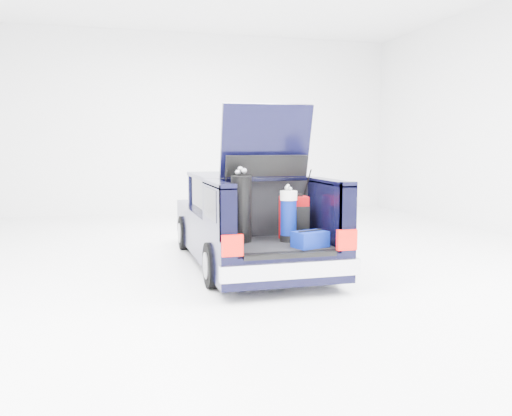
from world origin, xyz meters
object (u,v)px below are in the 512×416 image
object	(u,v)px
red_suitcase	(294,218)
black_golf_bag	(241,209)
blue_duffel	(310,239)
blue_golf_bag	(289,216)
car	(246,221)

from	to	relation	value
red_suitcase	black_golf_bag	bearing A→B (deg)	-171.02
black_golf_bag	blue_duffel	world-z (taller)	black_golf_bag
blue_golf_bag	blue_duffel	world-z (taller)	blue_golf_bag
black_golf_bag	blue_duffel	distance (m)	1.03
red_suitcase	black_golf_bag	world-z (taller)	black_golf_bag
red_suitcase	blue_duffel	world-z (taller)	red_suitcase
blue_golf_bag	blue_duffel	size ratio (longest dim) A/B	1.59
red_suitcase	blue_duffel	bearing A→B (deg)	-83.70
red_suitcase	blue_duffel	xyz separation A→B (m)	(0.01, -0.62, -0.19)
car	blue_duffel	distance (m)	2.04
red_suitcase	blue_golf_bag	world-z (taller)	blue_golf_bag
car	black_golf_bag	world-z (taller)	car
blue_duffel	car	bearing A→B (deg)	82.07
blue_golf_bag	black_golf_bag	bearing A→B (deg)	163.44
car	blue_golf_bag	world-z (taller)	car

